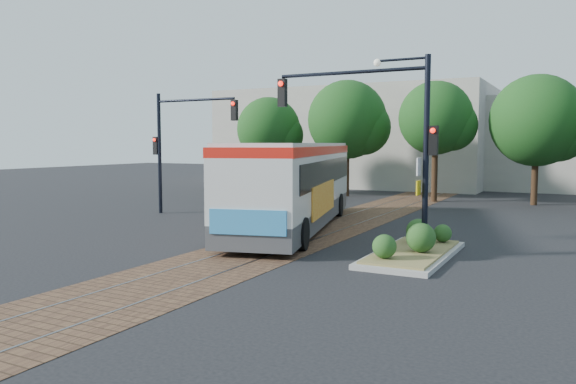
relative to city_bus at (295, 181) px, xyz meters
The scene contains 10 objects.
ground 3.55m from the city_bus, 65.84° to the right, with size 120.00×120.00×0.00m, color black.
trackbed 2.65m from the city_bus, 47.41° to the left, with size 3.60×40.00×0.02m.
tree_row 14.24m from the city_bus, 80.02° to the left, with size 26.40×5.60×7.67m.
warehouses 26.13m from the city_bus, 88.51° to the left, with size 40.00×13.00×8.00m.
city_bus is the anchor object (origin of this frame).
traffic_island 7.20m from the city_bus, 30.76° to the right, with size 2.20×5.20×1.13m.
signal_pole_main 6.53m from the city_bus, 34.60° to the right, with size 5.49×0.46×6.00m.
signal_pole_left 7.52m from the city_bus, 169.65° to the left, with size 4.99×0.34×6.00m.
officer 7.23m from the city_bus, 153.13° to the left, with size 0.68×0.44×1.86m, color black.
parked_car 11.55m from the city_bus, 128.28° to the left, with size 1.83×4.50×1.31m, color black.
Camera 1 is at (9.34, -18.03, 3.54)m, focal length 35.00 mm.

